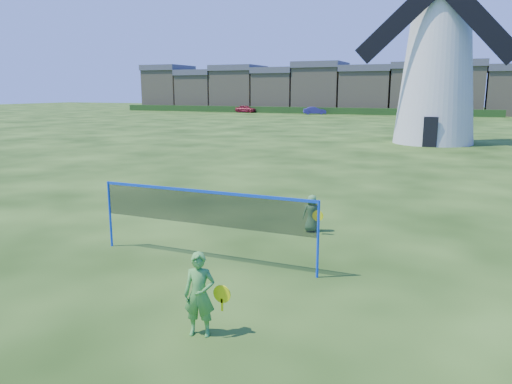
{
  "coord_description": "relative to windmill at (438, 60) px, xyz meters",
  "views": [
    {
      "loc": [
        4.15,
        -8.72,
        3.6
      ],
      "look_at": [
        0.2,
        0.5,
        1.5
      ],
      "focal_mm": 34.2,
      "sensor_mm": 36.0,
      "label": 1
    }
  ],
  "objects": [
    {
      "name": "badminton_net",
      "position": [
        -2.88,
        -27.11,
        -4.44
      ],
      "size": [
        5.05,
        0.05,
        1.55
      ],
      "color": "blue",
      "rests_on": "ground"
    },
    {
      "name": "player_boy",
      "position": [
        -1.4,
        -24.09,
        -5.1
      ],
      "size": [
        0.63,
        0.46,
        0.97
      ],
      "rotation": [
        0.0,
        0.0,
        3.49
      ],
      "color": "#4C8842",
      "rests_on": "ground"
    },
    {
      "name": "windmill",
      "position": [
        0.0,
        0.0,
        0.0
      ],
      "size": [
        10.38,
        5.31,
        15.43
      ],
      "color": "silver",
      "rests_on": "ground"
    },
    {
      "name": "terraced_houses",
      "position": [
        -21.2,
        44.85,
        -1.69
      ],
      "size": [
        66.55,
        8.4,
        8.2
      ],
      "color": "gray",
      "rests_on": "ground"
    },
    {
      "name": "car_left",
      "position": [
        -31.53,
        38.33,
        -4.98
      ],
      "size": [
        3.66,
        1.76,
        1.21
      ],
      "primitive_type": "imported",
      "rotation": [
        0.0,
        0.0,
        1.47
      ],
      "color": "maroon",
      "rests_on": "ground"
    },
    {
      "name": "hedge",
      "position": [
        -24.08,
        38.85,
        -5.08
      ],
      "size": [
        62.0,
        0.8,
        1.0
      ],
      "primitive_type": "cube",
      "color": "#193814",
      "rests_on": "ground"
    },
    {
      "name": "car_right",
      "position": [
        -19.36,
        36.88,
        -5.01
      ],
      "size": [
        3.64,
        2.42,
        1.13
      ],
      "primitive_type": "imported",
      "rotation": [
        0.0,
        0.0,
        1.96
      ],
      "color": "navy",
      "rests_on": "ground"
    },
    {
      "name": "player_girl",
      "position": [
        -1.35,
        -30.01,
        -4.94
      ],
      "size": [
        0.69,
        0.43,
        1.29
      ],
      "rotation": [
        0.0,
        0.0,
        0.28
      ],
      "color": "#4C9C3E",
      "rests_on": "ground"
    },
    {
      "name": "ground",
      "position": [
        -2.08,
        -27.15,
        -5.58
      ],
      "size": [
        220.0,
        220.0,
        0.0
      ],
      "primitive_type": "plane",
      "color": "black",
      "rests_on": "ground"
    }
  ]
}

